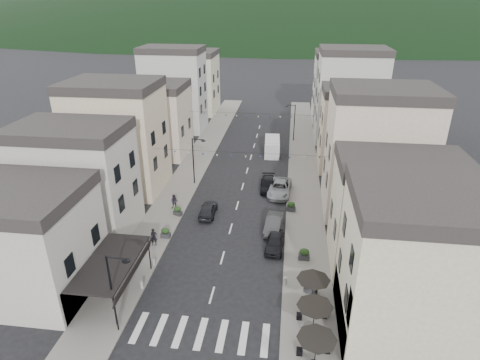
# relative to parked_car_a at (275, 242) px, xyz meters

# --- Properties ---
(ground) EXTENTS (700.00, 700.00, 0.00)m
(ground) POSITION_rel_parked_car_a_xyz_m (-4.60, -13.06, -0.68)
(ground) COLOR black
(ground) RESTS_ON ground
(sidewalk_left) EXTENTS (4.00, 76.00, 0.12)m
(sidewalk_left) POSITION_rel_parked_car_a_xyz_m (-12.10, 18.94, -0.62)
(sidewalk_left) COLOR slate
(sidewalk_left) RESTS_ON ground
(sidewalk_right) EXTENTS (4.00, 76.00, 0.12)m
(sidewalk_right) POSITION_rel_parked_car_a_xyz_m (2.90, 18.94, -0.62)
(sidewalk_right) COLOR slate
(sidewalk_right) RESTS_ON ground
(hill_backdrop) EXTENTS (640.00, 360.00, 70.00)m
(hill_backdrop) POSITION_rel_parked_car_a_xyz_m (-4.60, 286.94, -0.68)
(hill_backdrop) COLOR black
(hill_backdrop) RESTS_ON ground
(boutique_building) EXTENTS (12.00, 8.00, 8.00)m
(boutique_building) POSITION_rel_parked_car_a_xyz_m (-20.10, -8.06, 3.32)
(boutique_building) COLOR #ADA69E
(boutique_building) RESTS_ON ground
(bistro_building) EXTENTS (10.00, 8.00, 10.00)m
(bistro_building) POSITION_rel_parked_car_a_xyz_m (9.90, -9.06, 4.32)
(bistro_building) COLOR #BBAF95
(bistro_building) RESTS_ON ground
(boutique_awning) EXTENTS (3.77, 7.50, 3.28)m
(boutique_awning) POSITION_rel_parked_car_a_xyz_m (-11.85, -8.06, 2.43)
(boutique_awning) COLOR black
(boutique_awning) RESTS_ON ground
(buildings_row_left) EXTENTS (10.20, 54.16, 14.00)m
(buildings_row_left) POSITION_rel_parked_car_a_xyz_m (-19.10, 24.70, 5.44)
(buildings_row_left) COLOR #ADA69E
(buildings_row_left) RESTS_ON ground
(buildings_row_right) EXTENTS (10.20, 54.16, 14.50)m
(buildings_row_right) POSITION_rel_parked_car_a_xyz_m (9.90, 23.54, 5.64)
(buildings_row_right) COLOR #BBAF95
(buildings_row_right) RESTS_ON ground
(cafe_terrace) EXTENTS (2.50, 8.10, 2.53)m
(cafe_terrace) POSITION_rel_parked_car_a_xyz_m (3.10, -10.26, 1.68)
(cafe_terrace) COLOR black
(cafe_terrace) RESTS_ON ground
(streetlamp_left_near) EXTENTS (1.70, 0.56, 6.00)m
(streetlamp_left_near) POSITION_rel_parked_car_a_xyz_m (-10.42, -11.06, 3.02)
(streetlamp_left_near) COLOR black
(streetlamp_left_near) RESTS_ON ground
(streetlamp_left_far) EXTENTS (1.70, 0.56, 6.00)m
(streetlamp_left_far) POSITION_rel_parked_car_a_xyz_m (-10.42, 12.94, 3.02)
(streetlamp_left_far) COLOR black
(streetlamp_left_far) RESTS_ON ground
(streetlamp_right_far) EXTENTS (1.70, 0.56, 6.00)m
(streetlamp_right_far) POSITION_rel_parked_car_a_xyz_m (1.22, 30.94, 3.02)
(streetlamp_right_far) COLOR black
(streetlamp_right_far) RESTS_ON ground
(bollards) EXTENTS (11.66, 10.26, 0.60)m
(bollards) POSITION_rel_parked_car_a_xyz_m (-4.60, -7.56, -0.26)
(bollards) COLOR gray
(bollards) RESTS_ON ground
(bunting_near) EXTENTS (19.00, 0.28, 0.62)m
(bunting_near) POSITION_rel_parked_car_a_xyz_m (-4.60, 8.94, 4.97)
(bunting_near) COLOR black
(bunting_near) RESTS_ON ground
(bunting_far) EXTENTS (19.00, 0.28, 0.62)m
(bunting_far) POSITION_rel_parked_car_a_xyz_m (-4.60, 24.94, 4.97)
(bunting_far) COLOR black
(bunting_far) RESTS_ON ground
(parked_car_a) EXTENTS (1.89, 4.10, 1.36)m
(parked_car_a) POSITION_rel_parked_car_a_xyz_m (0.00, 0.00, 0.00)
(parked_car_a) COLOR black
(parked_car_a) RESTS_ON ground
(parked_car_b) EXTENTS (1.87, 4.47, 1.44)m
(parked_car_b) POSITION_rel_parked_car_a_xyz_m (-0.31, 3.24, 0.04)
(parked_car_b) COLOR #2E2E30
(parked_car_b) RESTS_ON ground
(parked_car_c) EXTENTS (2.91, 5.66, 1.53)m
(parked_car_c) POSITION_rel_parked_car_a_xyz_m (0.00, 11.46, 0.08)
(parked_car_c) COLOR #93969B
(parked_car_c) RESTS_ON ground
(parked_car_d) EXTENTS (2.07, 4.62, 1.32)m
(parked_car_d) POSITION_rel_parked_car_a_xyz_m (-1.42, 12.48, -0.02)
(parked_car_d) COLOR black
(parked_car_d) RESTS_ON ground
(parked_car_e) EXTENTS (1.64, 4.01, 1.36)m
(parked_car_e) POSITION_rel_parked_car_a_xyz_m (-7.40, 5.36, 0.00)
(parked_car_e) COLOR black
(parked_car_e) RESTS_ON ground
(delivery_van) EXTENTS (2.40, 5.49, 2.58)m
(delivery_van) POSITION_rel_parked_car_a_xyz_m (-1.64, 24.72, 0.59)
(delivery_van) COLOR #BEBEC0
(delivery_van) RESTS_ON ground
(pedestrian_a) EXTENTS (0.72, 0.56, 1.74)m
(pedestrian_a) POSITION_rel_parked_car_a_xyz_m (-11.25, -1.05, 0.31)
(pedestrian_a) COLOR black
(pedestrian_a) RESTS_ON sidewalk_left
(pedestrian_b) EXTENTS (0.83, 0.64, 1.69)m
(pedestrian_b) POSITION_rel_parked_car_a_xyz_m (-11.31, 6.15, 0.29)
(pedestrian_b) COLOR #26222D
(pedestrian_b) RESTS_ON sidewalk_left
(planter_la) EXTENTS (0.92, 0.52, 1.03)m
(planter_la) POSITION_rel_parked_car_a_xyz_m (-10.60, 0.39, -0.06)
(planter_la) COLOR #2D2D2F
(planter_la) RESTS_ON sidewalk_left
(planter_lb) EXTENTS (1.04, 0.84, 1.02)m
(planter_lb) POSITION_rel_parked_car_a_xyz_m (-10.60, 4.81, -0.06)
(planter_lb) COLOR #2A2A2C
(planter_lb) RESTS_ON sidewalk_left
(planter_ra) EXTENTS (1.13, 0.91, 1.11)m
(planter_ra) POSITION_rel_parked_car_a_xyz_m (3.11, -5.86, -0.02)
(planter_ra) COLOR #313134
(planter_ra) RESTS_ON sidewalk_right
(planter_rb) EXTENTS (1.00, 0.56, 1.11)m
(planter_rb) POSITION_rel_parked_car_a_xyz_m (2.66, -1.51, -0.02)
(planter_rb) COLOR #2B2C2E
(planter_rb) RESTS_ON sidewalk_right
(planter_rc) EXTENTS (1.05, 0.70, 1.08)m
(planter_rc) POSITION_rel_parked_car_a_xyz_m (1.40, 7.25, -0.04)
(planter_rc) COLOR #2B2C2E
(planter_rc) RESTS_ON sidewalk_right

